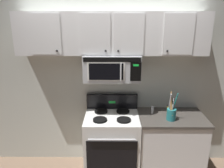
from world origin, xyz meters
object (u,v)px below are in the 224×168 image
stove_range (112,143)px  utensil_crock_teal (171,113)px  spice_jar (168,109)px  over_range_microwave (112,67)px  salt_shaker (152,110)px

stove_range → utensil_crock_teal: utensil_crock_teal is taller
utensil_crock_teal → spice_jar: size_ratio=3.68×
over_range_microwave → utensil_crock_teal: 1.01m
utensil_crock_teal → over_range_microwave: bearing=164.1°
stove_range → over_range_microwave: 1.11m
stove_range → utensil_crock_teal: 0.97m
over_range_microwave → salt_shaker: (0.58, -0.02, -0.62)m
salt_shaker → utensil_crock_teal: bearing=-43.5°
stove_range → salt_shaker: 0.76m
stove_range → spice_jar: (0.81, 0.14, 0.49)m
stove_range → salt_shaker: stove_range is taller
stove_range → salt_shaker: (0.58, 0.10, 0.48)m
stove_range → spice_jar: stove_range is taller
stove_range → spice_jar: 0.96m
over_range_microwave → spice_jar: (0.81, 0.02, -0.62)m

